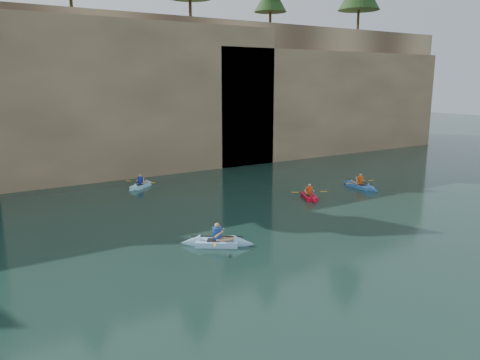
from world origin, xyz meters
TOP-DOWN VIEW (x-y plane):
  - ground at (0.00, 0.00)m, footprint 160.00×160.00m
  - cliff at (0.00, 30.00)m, footprint 70.00×16.00m
  - cliff_slab_center at (2.00, 22.60)m, footprint 24.00×2.40m
  - cliff_slab_east at (22.00, 22.60)m, footprint 26.00×2.40m
  - sea_cave_center at (-4.00, 21.95)m, footprint 3.50×1.00m
  - sea_cave_east at (10.00, 21.95)m, footprint 5.00×1.00m
  - kayaker_ltblue_near at (-0.13, 6.21)m, footprint 3.03×2.43m
  - kayaker_red_far at (8.59, 10.37)m, footprint 1.98×2.95m
  - kayaker_ltblue_mid at (1.07, 18.51)m, footprint 2.65×2.30m
  - kayaker_blue_east at (13.19, 10.66)m, footprint 2.34×3.37m

SIDE VIEW (x-z plane):
  - ground at x=0.00m, z-range 0.00..0.00m
  - kayaker_red_far at x=8.59m, z-range -0.41..0.68m
  - kayaker_ltblue_mid at x=1.07m, z-range -0.41..0.68m
  - kayaker_blue_east at x=13.19m, z-range -0.45..0.74m
  - kayaker_ltblue_near at x=-0.13m, z-range -0.47..0.78m
  - sea_cave_center at x=-4.00m, z-range 0.00..3.20m
  - sea_cave_east at x=10.00m, z-range 0.00..4.50m
  - cliff_slab_east at x=22.00m, z-range 0.00..9.84m
  - cliff_slab_center at x=2.00m, z-range 0.00..11.40m
  - cliff at x=0.00m, z-range 0.00..12.00m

